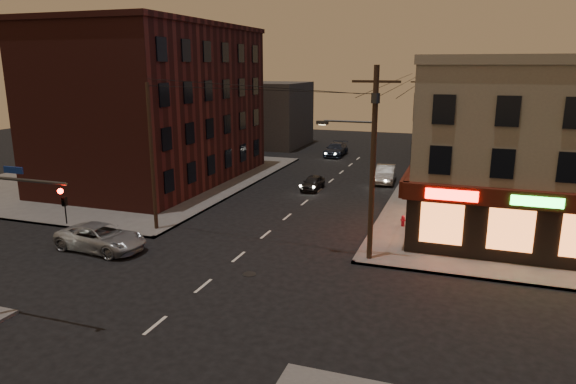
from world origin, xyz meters
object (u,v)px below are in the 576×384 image
at_px(sedan_mid, 385,174).
at_px(sedan_near, 313,183).
at_px(suv_cross, 101,237).
at_px(sedan_far, 336,149).
at_px(fire_hydrant, 403,220).

bearing_deg(sedan_mid, sedan_near, -141.67).
height_order(suv_cross, sedan_far, sedan_far).
bearing_deg(sedan_near, suv_cross, -111.55).
bearing_deg(sedan_mid, fire_hydrant, -80.55).
distance_m(suv_cross, sedan_near, 19.09).
height_order(suv_cross, fire_hydrant, suv_cross).
relative_size(suv_cross, fire_hydrant, 7.39).
bearing_deg(suv_cross, fire_hydrant, -53.68).
distance_m(suv_cross, sedan_mid, 25.71).
height_order(suv_cross, sedan_near, suv_cross).
height_order(suv_cross, sedan_mid, sedan_mid).
height_order(sedan_mid, fire_hydrant, sedan_mid).
relative_size(sedan_mid, sedan_far, 0.90).
distance_m(sedan_mid, sedan_far, 14.04).
bearing_deg(fire_hydrant, sedan_near, 135.90).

